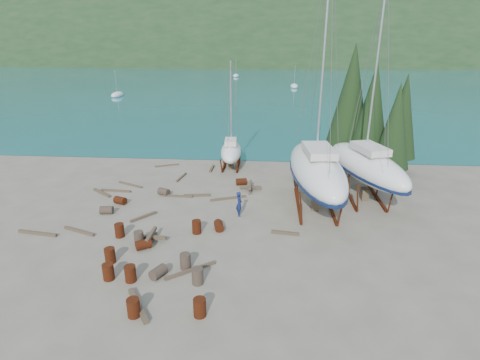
# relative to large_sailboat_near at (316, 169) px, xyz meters

# --- Properties ---
(ground) EXTENTS (600.00, 600.00, 0.00)m
(ground) POSITION_rel_large_sailboat_near_xyz_m (-7.01, -4.22, -2.92)
(ground) COLOR #676251
(ground) RESTS_ON ground
(bay_water) EXTENTS (700.00, 700.00, 0.00)m
(bay_water) POSITION_rel_large_sailboat_near_xyz_m (-7.01, 310.78, -2.92)
(bay_water) COLOR #196681
(bay_water) RESTS_ON ground
(far_hill) EXTENTS (800.00, 360.00, 110.00)m
(far_hill) POSITION_rel_large_sailboat_near_xyz_m (-7.01, 315.78, -2.92)
(far_hill) COLOR #1A3319
(far_hill) RESTS_ON ground
(far_house_left) EXTENTS (6.60, 5.60, 5.60)m
(far_house_left) POSITION_rel_large_sailboat_near_xyz_m (-67.01, 185.78, 0.00)
(far_house_left) COLOR beige
(far_house_left) RESTS_ON ground
(far_house_center) EXTENTS (6.60, 5.60, 5.60)m
(far_house_center) POSITION_rel_large_sailboat_near_xyz_m (-27.01, 185.78, 0.00)
(far_house_center) COLOR beige
(far_house_center) RESTS_ON ground
(far_house_right) EXTENTS (6.60, 5.60, 5.60)m
(far_house_right) POSITION_rel_large_sailboat_near_xyz_m (22.99, 185.78, 0.00)
(far_house_right) COLOR beige
(far_house_right) RESTS_ON ground
(cypress_near_right) EXTENTS (3.60, 3.60, 10.00)m
(cypress_near_right) POSITION_rel_large_sailboat_near_xyz_m (5.49, 7.78, 2.87)
(cypress_near_right) COLOR black
(cypress_near_right) RESTS_ON ground
(cypress_mid_right) EXTENTS (3.06, 3.06, 8.50)m
(cypress_mid_right) POSITION_rel_large_sailboat_near_xyz_m (6.99, 5.78, 2.00)
(cypress_mid_right) COLOR black
(cypress_mid_right) RESTS_ON ground
(cypress_back_left) EXTENTS (4.14, 4.14, 11.50)m
(cypress_back_left) POSITION_rel_large_sailboat_near_xyz_m (3.99, 9.78, 3.74)
(cypress_back_left) COLOR black
(cypress_back_left) RESTS_ON ground
(cypress_far_right) EXTENTS (3.24, 3.24, 9.00)m
(cypress_far_right) POSITION_rel_large_sailboat_near_xyz_m (8.49, 8.78, 2.29)
(cypress_far_right) COLOR black
(cypress_far_right) RESTS_ON ground
(moored_boat_left) EXTENTS (2.00, 5.00, 6.05)m
(moored_boat_left) POSITION_rel_large_sailboat_near_xyz_m (-37.01, 55.78, -2.53)
(moored_boat_left) COLOR white
(moored_boat_left) RESTS_ON ground
(moored_boat_mid) EXTENTS (2.00, 5.00, 6.05)m
(moored_boat_mid) POSITION_rel_large_sailboat_near_xyz_m (2.99, 75.78, -2.53)
(moored_boat_mid) COLOR white
(moored_boat_mid) RESTS_ON ground
(moored_boat_far) EXTENTS (2.00, 5.00, 6.05)m
(moored_boat_far) POSITION_rel_large_sailboat_near_xyz_m (-15.01, 105.78, -2.53)
(moored_boat_far) COLOR white
(moored_boat_far) RESTS_ON ground
(large_sailboat_near) EXTENTS (4.43, 11.78, 18.13)m
(large_sailboat_near) POSITION_rel_large_sailboat_near_xyz_m (0.00, 0.00, 0.00)
(large_sailboat_near) COLOR white
(large_sailboat_near) RESTS_ON ground
(large_sailboat_far) EXTENTS (5.91, 10.75, 16.34)m
(large_sailboat_far) POSITION_rel_large_sailboat_near_xyz_m (4.03, 2.08, -0.25)
(large_sailboat_far) COLOR white
(large_sailboat_far) RESTS_ON ground
(small_sailboat_shore) EXTENTS (2.31, 6.29, 9.91)m
(small_sailboat_shore) POSITION_rel_large_sailboat_near_xyz_m (-7.05, 8.66, -1.28)
(small_sailboat_shore) COLOR white
(small_sailboat_shore) RESTS_ON ground
(worker) EXTENTS (0.55, 0.72, 1.79)m
(worker) POSITION_rel_large_sailboat_near_xyz_m (-5.43, -1.98, -2.03)
(worker) COLOR #121D50
(worker) RESTS_ON ground
(drum_0) EXTENTS (0.58, 0.58, 0.88)m
(drum_0) POSITION_rel_large_sailboat_near_xyz_m (-12.10, -8.49, -2.48)
(drum_0) COLOR #5F2910
(drum_0) RESTS_ON ground
(drum_1) EXTENTS (0.93, 1.05, 0.58)m
(drum_1) POSITION_rel_large_sailboat_near_xyz_m (-9.05, -9.64, -2.63)
(drum_1) COLOR #2D2823
(drum_1) RESTS_ON ground
(drum_2) EXTENTS (1.03, 0.86, 0.58)m
(drum_2) POSITION_rel_large_sailboat_near_xyz_m (-14.54, -0.71, -2.63)
(drum_2) COLOR #5F2910
(drum_2) RESTS_ON ground
(drum_3) EXTENTS (0.58, 0.58, 0.88)m
(drum_3) POSITION_rel_large_sailboat_near_xyz_m (-9.32, -12.62, -2.48)
(drum_3) COLOR #5F2910
(drum_3) RESTS_ON ground
(drum_4) EXTENTS (1.00, 0.79, 0.58)m
(drum_4) POSITION_rel_large_sailboat_near_xyz_m (-5.71, 3.98, -2.63)
(drum_4) COLOR #5F2910
(drum_4) RESTS_ON ground
(drum_5) EXTENTS (0.58, 0.58, 0.88)m
(drum_5) POSITION_rel_large_sailboat_near_xyz_m (-7.81, -8.75, -2.48)
(drum_5) COLOR #2D2823
(drum_5) RESTS_ON ground
(drum_6) EXTENTS (0.78, 0.99, 0.58)m
(drum_6) POSITION_rel_large_sailboat_near_xyz_m (-6.59, -4.23, -2.63)
(drum_6) COLOR #5F2910
(drum_6) RESTS_ON ground
(drum_7) EXTENTS (0.58, 0.58, 0.88)m
(drum_7) POSITION_rel_large_sailboat_near_xyz_m (-6.38, -12.38, -2.48)
(drum_7) COLOR #5F2910
(drum_7) RESTS_ON ground
(drum_8) EXTENTS (0.58, 0.58, 0.88)m
(drum_8) POSITION_rel_large_sailboat_near_xyz_m (-12.67, -5.61, -2.48)
(drum_8) COLOR #5F2910
(drum_8) RESTS_ON ground
(drum_9) EXTENTS (1.04, 0.89, 0.58)m
(drum_9) POSITION_rel_large_sailboat_near_xyz_m (-11.72, 1.24, -2.63)
(drum_9) COLOR #2D2823
(drum_9) RESTS_ON ground
(drum_10) EXTENTS (0.58, 0.58, 0.88)m
(drum_10) POSITION_rel_large_sailboat_near_xyz_m (-11.55, -10.03, -2.48)
(drum_10) COLOR #5F2910
(drum_10) RESTS_ON ground
(drum_12) EXTENTS (1.05, 0.96, 0.58)m
(drum_12) POSITION_rel_large_sailboat_near_xyz_m (-10.72, -6.95, -2.63)
(drum_12) COLOR #5F2910
(drum_12) RESTS_ON ground
(drum_13) EXTENTS (0.58, 0.58, 0.88)m
(drum_13) POSITION_rel_large_sailboat_near_xyz_m (-10.37, -10.10, -2.48)
(drum_13) COLOR #5F2910
(drum_13) RESTS_ON ground
(drum_14) EXTENTS (0.58, 0.58, 0.88)m
(drum_14) POSITION_rel_large_sailboat_near_xyz_m (-7.94, -4.78, -2.48)
(drum_14) COLOR #5F2910
(drum_14) RESTS_ON ground
(drum_15) EXTENTS (0.93, 0.66, 0.58)m
(drum_15) POSITION_rel_large_sailboat_near_xyz_m (-14.86, -2.44, -2.63)
(drum_15) COLOR #2D2823
(drum_15) RESTS_ON ground
(drum_16) EXTENTS (0.58, 0.58, 0.88)m
(drum_16) POSITION_rel_large_sailboat_near_xyz_m (-11.12, -6.50, -2.48)
(drum_16) COLOR #2D2823
(drum_16) RESTS_ON ground
(drum_17) EXTENTS (0.58, 0.58, 0.88)m
(drum_17) POSITION_rel_large_sailboat_near_xyz_m (-6.91, -10.04, -2.48)
(drum_17) COLOR #2D2823
(drum_17) RESTS_ON ground
(timber_0) EXTENTS (2.23, 1.07, 0.14)m
(timber_0) POSITION_rel_large_sailboat_near_xyz_m (-13.40, 8.53, -2.85)
(timber_0) COLOR brown
(timber_0) RESTS_ON ground
(timber_1) EXTENTS (1.77, 0.45, 0.19)m
(timber_1) POSITION_rel_large_sailboat_near_xyz_m (-2.29, -4.52, -2.82)
(timber_1) COLOR brown
(timber_1) RESTS_ON ground
(timber_2) EXTENTS (2.01, 1.56, 0.19)m
(timber_2) POSITION_rel_large_sailboat_near_xyz_m (-16.80, 1.12, -2.83)
(timber_2) COLOR brown
(timber_2) RESTS_ON ground
(timber_4) EXTENTS (1.44, 1.71, 0.17)m
(timber_4) POSITION_rel_large_sailboat_near_xyz_m (-12.05, -2.90, -2.83)
(timber_4) COLOR brown
(timber_4) RESTS_ON ground
(timber_5) EXTENTS (2.46, 1.90, 0.16)m
(timber_5) POSITION_rel_large_sailboat_near_xyz_m (-7.48, -9.05, -2.84)
(timber_5) COLOR brown
(timber_5) RESTS_ON ground
(timber_6) EXTENTS (0.26, 1.86, 0.19)m
(timber_6) POSITION_rel_large_sailboat_near_xyz_m (-8.84, 7.86, -2.82)
(timber_6) COLOR brown
(timber_6) RESTS_ON ground
(timber_8) EXTENTS (2.11, 0.49, 0.19)m
(timber_8) POSITION_rel_large_sailboat_near_xyz_m (-9.04, 1.18, -2.83)
(timber_8) COLOR brown
(timber_8) RESTS_ON ground
(timber_9) EXTENTS (0.50, 2.29, 0.15)m
(timber_9) POSITION_rel_large_sailboat_near_xyz_m (-11.22, 5.25, -2.85)
(timber_9) COLOR brown
(timber_9) RESTS_ON ground
(timber_10) EXTENTS (2.71, 1.18, 0.16)m
(timber_10) POSITION_rel_large_sailboat_near_xyz_m (-6.50, 0.81, -2.84)
(timber_10) COLOR brown
(timber_10) RESTS_ON ground
(timber_11) EXTENTS (2.38, 0.31, 0.15)m
(timber_11) POSITION_rel_large_sailboat_near_xyz_m (-10.54, 0.95, -2.84)
(timber_11) COLOR brown
(timber_11) RESTS_ON ground
(timber_12) EXTENTS (2.42, 1.04, 0.17)m
(timber_12) POSITION_rel_large_sailboat_near_xyz_m (-15.53, -5.26, -2.84)
(timber_12) COLOR brown
(timber_12) RESTS_ON ground
(timber_14) EXTENTS (2.76, 0.58, 0.18)m
(timber_14) POSITION_rel_large_sailboat_near_xyz_m (-18.03, -5.75, -2.83)
(timber_14) COLOR brown
(timber_14) RESTS_ON ground
(timber_15) EXTENTS (2.45, 1.26, 0.15)m
(timber_15) POSITION_rel_large_sailboat_near_xyz_m (-15.15, 3.12, -2.85)
(timber_15) COLOR brown
(timber_15) RESTS_ON ground
(timber_16) EXTENTS (1.65, 2.25, 0.23)m
(timber_16) POSITION_rel_large_sailboat_near_xyz_m (-9.34, -12.06, -2.81)
(timber_16) COLOR brown
(timber_16) RESTS_ON ground
(timber_17) EXTENTS (2.55, 0.34, 0.16)m
(timber_17) POSITION_rel_large_sailboat_near_xyz_m (-15.83, 1.67, -2.84)
(timber_17) COLOR brown
(timber_17) RESTS_ON ground
(timber_pile_fore) EXTENTS (1.80, 1.80, 0.60)m
(timber_pile_fore) POSITION_rel_large_sailboat_near_xyz_m (-10.50, -6.09, -2.62)
(timber_pile_fore) COLOR brown
(timber_pile_fore) RESTS_ON ground
(timber_pile_aft) EXTENTS (1.80, 1.80, 0.60)m
(timber_pile_aft) POSITION_rel_large_sailboat_near_xyz_m (-4.89, 2.76, -2.62)
(timber_pile_aft) COLOR brown
(timber_pile_aft) RESTS_ON ground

